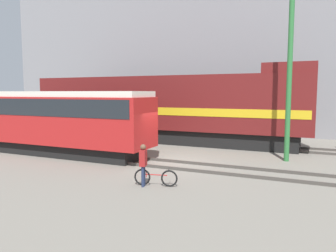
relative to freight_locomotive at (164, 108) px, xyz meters
The scene contains 9 objects.
ground_plane 7.38m from the freight_locomotive, 60.92° to the right, with size 120.00×120.00×0.00m, color slate.
track_near 8.05m from the freight_locomotive, 63.88° to the right, with size 60.00×1.50×0.14m.
track_far 4.13m from the freight_locomotive, ahead, with size 60.00×1.51×0.14m.
building_backdrop 11.12m from the freight_locomotive, 69.40° to the left, with size 47.33×6.00×15.96m.
freight_locomotive is the anchor object (origin of this frame).
streetcar 7.58m from the freight_locomotive, 114.16° to the right, with size 10.83×2.54×3.56m.
bicycle 11.38m from the freight_locomotive, 66.41° to the right, with size 1.64×0.56×0.69m.
person 11.36m from the freight_locomotive, 68.76° to the right, with size 0.30×0.40×1.60m.
utility_pole_left 9.46m from the freight_locomotive, 21.98° to the right, with size 0.26×0.26×9.02m.
Camera 1 is at (6.48, -14.90, 3.51)m, focal length 35.00 mm.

